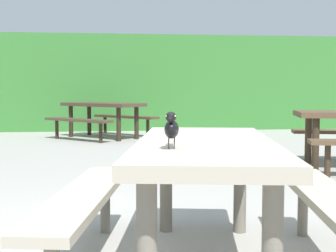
{
  "coord_description": "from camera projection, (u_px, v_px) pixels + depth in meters",
  "views": [
    {
      "loc": [
        -0.22,
        -2.55,
        1.03
      ],
      "look_at": [
        0.07,
        -0.12,
        0.84
      ],
      "focal_mm": 50.78,
      "sensor_mm": 36.0,
      "label": 1
    }
  ],
  "objects": [
    {
      "name": "hedge_wall",
      "position": [
        120.0,
        83.0,
        12.53
      ],
      "size": [
        28.0,
        2.03,
        2.36
      ],
      "primitive_type": "cube",
      "color": "#387A33",
      "rests_on": "ground"
    },
    {
      "name": "picnic_table_foreground",
      "position": [
        205.0,
        173.0,
        2.7
      ],
      "size": [
        1.95,
        1.97,
        0.74
      ],
      "color": "#B2A893",
      "rests_on": "ground"
    },
    {
      "name": "bird_grackle",
      "position": [
        171.0,
        128.0,
        2.29
      ],
      "size": [
        0.1,
        0.29,
        0.18
      ],
      "color": "black",
      "rests_on": "picnic_table_foreground"
    },
    {
      "name": "picnic_table_mid_left",
      "position": [
        103.0,
        112.0,
        9.96
      ],
      "size": [
        2.4,
        2.4,
        0.74
      ],
      "color": "#473828",
      "rests_on": "ground"
    }
  ]
}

